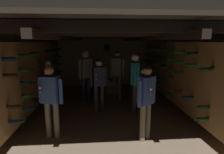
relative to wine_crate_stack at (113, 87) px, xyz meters
The scene contains 11 objects.
ground_plane 1.69m from the wine_crate_stack, 100.86° to the right, with size 8.40×8.40×0.00m, color #7A6651.
room_shell 1.79m from the wine_crate_stack, 102.85° to the right, with size 4.72×6.52×2.41m.
wine_crate_stack is the anchor object (origin of this frame).
display_bottle 0.44m from the wine_crate_stack, 151.39° to the right, with size 0.08×0.08×0.35m.
person_host_center 1.97m from the wine_crate_stack, 107.01° to the right, with size 0.53×0.38×1.57m.
person_guest_far_left 1.54m from the wine_crate_stack, 137.13° to the right, with size 0.46×0.44×1.76m.
person_guest_rear_center 0.98m from the wine_crate_stack, 79.34° to the right, with size 0.50×0.34×1.74m.
person_guest_near_left 3.61m from the wine_crate_stack, 116.24° to the right, with size 0.53×0.33×1.59m.
person_guest_mid_right 2.16m from the wine_crate_stack, 76.62° to the right, with size 0.33×0.54×1.74m.
person_guest_mid_left 2.74m from the wine_crate_stack, 136.66° to the right, with size 0.31×0.52×1.54m.
person_guest_near_right 3.52m from the wine_crate_stack, 83.19° to the right, with size 0.42×0.44×1.60m.
Camera 1 is at (-0.26, -5.31, 2.06)m, focal length 29.12 mm.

